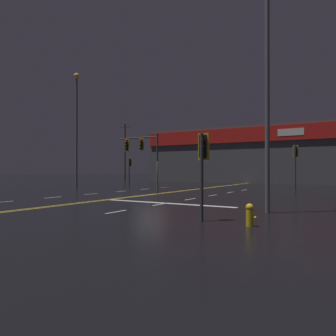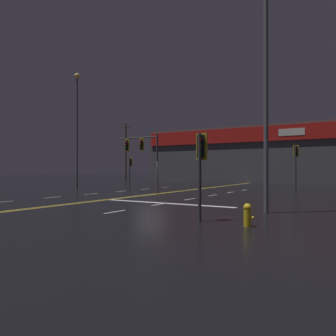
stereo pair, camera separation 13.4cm
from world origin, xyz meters
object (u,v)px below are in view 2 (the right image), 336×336
streetlight_near_right (77,117)px  traffic_signal_corner_northeast (296,157)px  traffic_signal_corner_southeast (201,156)px  traffic_signal_median (141,149)px  fire_hydrant (247,214)px  traffic_signal_corner_northwest (130,165)px  streetlight_median_approach (266,50)px

streetlight_near_right → traffic_signal_corner_northeast: bearing=16.7°
traffic_signal_corner_southeast → streetlight_near_right: 23.39m
traffic_signal_median → traffic_signal_corner_northeast: 12.94m
traffic_signal_median → traffic_signal_corner_northeast: traffic_signal_median is taller
traffic_signal_corner_southeast → streetlight_near_right: (-19.38, 12.20, 4.76)m
traffic_signal_corner_northeast → streetlight_near_right: bearing=-163.3°
traffic_signal_corner_southeast → fire_hydrant: size_ratio=4.25×
traffic_signal_median → streetlight_near_right: bearing=168.5°
traffic_signal_corner_northwest → fire_hydrant: (19.87, -19.31, -1.97)m
traffic_signal_median → fire_hydrant: bearing=-41.3°
streetlight_median_approach → streetlight_near_right: bearing=157.3°
traffic_signal_median → traffic_signal_corner_northeast: (10.38, 7.70, -0.64)m
traffic_signal_median → traffic_signal_corner_northeast: size_ratio=1.19×
traffic_signal_median → streetlight_median_approach: streetlight_median_approach is taller
streetlight_median_approach → fire_hydrant: bearing=-84.5°
traffic_signal_corner_northeast → streetlight_median_approach: (1.32, -14.55, 4.20)m
traffic_signal_corner_southeast → traffic_signal_corner_northeast: (0.14, 18.04, 0.52)m
traffic_signal_corner_northwest → fire_hydrant: 27.78m
traffic_signal_corner_northeast → fire_hydrant: traffic_signal_corner_northeast is taller
streetlight_near_right → streetlight_median_approach: bearing=-22.7°
fire_hydrant → streetlight_median_approach: bearing=95.5°
traffic_signal_corner_northwest → streetlight_median_approach: streetlight_median_approach is taller
traffic_signal_median → traffic_signal_corner_northwest: (-7.81, 8.72, -1.15)m
traffic_signal_median → traffic_signal_corner_northwest: size_ratio=1.44×
streetlight_near_right → fire_hydrant: bearing=-30.4°
traffic_signal_corner_northeast → streetlight_median_approach: bearing=-84.8°
fire_hydrant → traffic_signal_corner_northwest: bearing=135.8°
traffic_signal_corner_northwest → streetlight_median_approach: size_ratio=0.28×
traffic_signal_corner_northwest → traffic_signal_corner_southeast: size_ratio=1.00×
traffic_signal_corner_northwest → streetlight_near_right: bearing=-101.0°
traffic_signal_median → traffic_signal_corner_southeast: size_ratio=1.45×
traffic_signal_corner_northwest → streetlight_near_right: (-1.33, -6.85, 4.75)m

